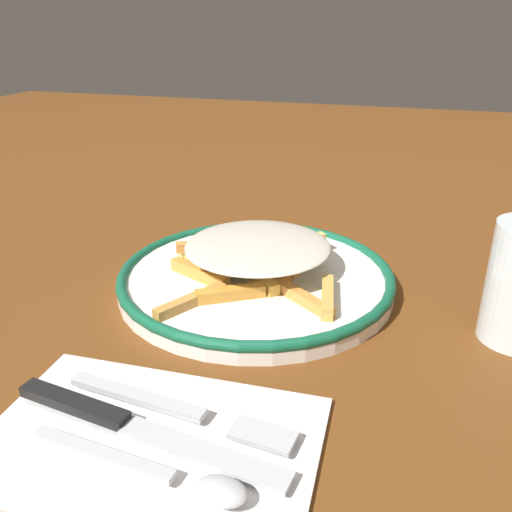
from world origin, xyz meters
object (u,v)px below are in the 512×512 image
fries_heap (257,254)px  fork (178,409)px  plate (256,277)px  spoon (171,475)px  napkin (145,438)px  knife (121,421)px

fries_heap → fork: 0.22m
plate → spoon: bearing=6.6°
fries_heap → napkin: 0.25m
napkin → spoon: spoon is taller
plate → fries_heap: fries_heap is taller
fork → spoon: bearing=21.3°
knife → fries_heap: bearing=174.8°
fries_heap → knife: size_ratio=1.11×
fries_heap → spoon: (0.28, 0.03, -0.02)m
fries_heap → napkin: size_ratio=1.04×
knife → napkin: bearing=82.2°
fries_heap → spoon: size_ratio=1.53×
napkin → knife: knife is taller
fries_heap → napkin: (0.24, -0.00, -0.03)m
fries_heap → napkin: bearing=-0.8°
plate → knife: bearing=-5.3°
plate → napkin: (0.24, -0.00, -0.01)m
napkin → spoon: size_ratio=1.47×
fries_heap → knife: 0.24m
napkin → fork: 0.03m
fries_heap → fork: size_ratio=1.32×
napkin → fork: (-0.03, 0.01, 0.01)m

